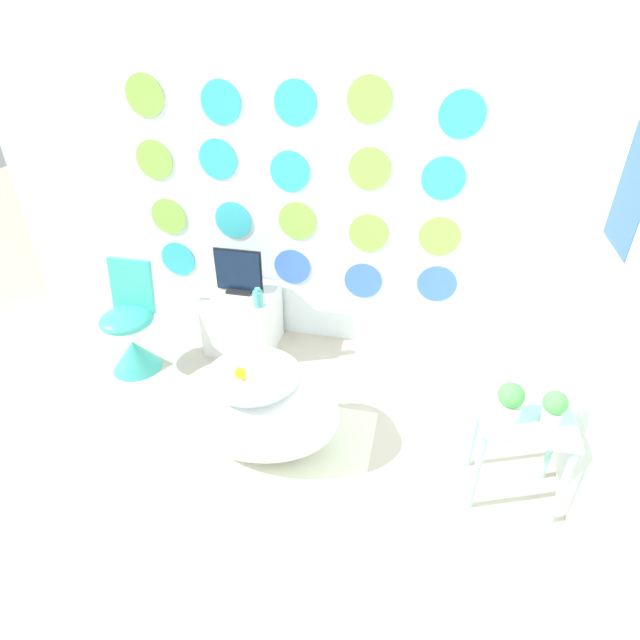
# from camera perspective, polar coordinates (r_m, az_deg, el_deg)

# --- Properties ---
(ground_plane) EXTENTS (12.00, 12.00, 0.00)m
(ground_plane) POSITION_cam_1_polar(r_m,az_deg,el_deg) (2.74, -13.77, -23.57)
(ground_plane) COLOR #BCB29E
(wall_back_dotted) EXTENTS (4.56, 0.05, 2.60)m
(wall_back_dotted) POSITION_cam_1_polar(r_m,az_deg,el_deg) (3.50, -2.89, 16.72)
(wall_back_dotted) COLOR white
(wall_back_dotted) RESTS_ON ground_plane
(wall_right) EXTENTS (0.06, 2.92, 2.60)m
(wall_right) POSITION_cam_1_polar(r_m,az_deg,el_deg) (2.61, 31.90, 6.56)
(wall_right) COLOR silver
(wall_right) RESTS_ON ground_plane
(rug) EXTENTS (1.28, 0.95, 0.01)m
(rug) POSITION_cam_1_polar(r_m,az_deg,el_deg) (3.06, -6.80, -14.59)
(rug) COLOR silver
(rug) RESTS_ON ground_plane
(bathtub) EXTENTS (0.97, 0.64, 0.53)m
(bathtub) POSITION_cam_1_polar(r_m,az_deg,el_deg) (2.93, -7.30, -9.99)
(bathtub) COLOR white
(bathtub) RESTS_ON ground_plane
(rubber_duck) EXTENTS (0.07, 0.07, 0.08)m
(rubber_duck) POSITION_cam_1_polar(r_m,az_deg,el_deg) (2.70, -9.15, -5.98)
(rubber_duck) COLOR yellow
(rubber_duck) RESTS_ON bathtub
(chair) EXTENTS (0.37, 0.37, 0.79)m
(chair) POSITION_cam_1_polar(r_m,az_deg,el_deg) (3.75, -20.69, -1.78)
(chair) COLOR #38B2A3
(chair) RESTS_ON ground_plane
(tv_cabinet) EXTENTS (0.50, 0.44, 0.47)m
(tv_cabinet) POSITION_cam_1_polar(r_m,az_deg,el_deg) (3.80, -8.81, 0.16)
(tv_cabinet) COLOR silver
(tv_cabinet) RESTS_ON ground_plane
(tv) EXTENTS (0.35, 0.12, 0.33)m
(tv) POSITION_cam_1_polar(r_m,az_deg,el_deg) (3.62, -9.29, 5.30)
(tv) COLOR black
(tv) RESTS_ON tv_cabinet
(vase) EXTENTS (0.07, 0.07, 0.14)m
(vase) POSITION_cam_1_polar(r_m,az_deg,el_deg) (3.45, -7.09, 2.47)
(vase) COLOR #51B2AD
(vase) RESTS_ON tv_cabinet
(side_table) EXTENTS (0.45, 0.34, 0.53)m
(side_table) POSITION_cam_1_polar(r_m,az_deg,el_deg) (2.74, 22.16, -11.98)
(side_table) COLOR #99E0D8
(side_table) RESTS_ON ground_plane
(potted_plant_left) EXTENTS (0.13, 0.13, 0.20)m
(potted_plant_left) POSITION_cam_1_polar(r_m,az_deg,el_deg) (2.58, 20.87, -8.62)
(potted_plant_left) COLOR white
(potted_plant_left) RESTS_ON side_table
(potted_plant_right) EXTENTS (0.12, 0.12, 0.17)m
(potted_plant_right) POSITION_cam_1_polar(r_m,az_deg,el_deg) (2.64, 25.20, -8.90)
(potted_plant_right) COLOR white
(potted_plant_right) RESTS_ON side_table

